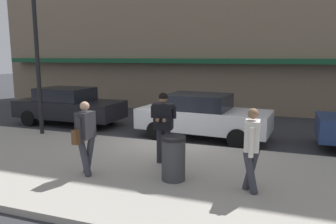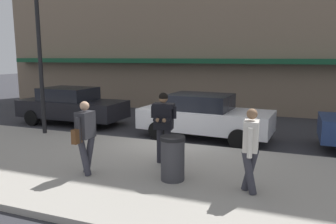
# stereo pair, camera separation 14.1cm
# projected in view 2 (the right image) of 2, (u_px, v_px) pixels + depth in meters

# --- Properties ---
(ground_plane) EXTENTS (80.00, 80.00, 0.00)m
(ground_plane) POSITION_uv_depth(u_px,v_px,m) (175.00, 145.00, 10.60)
(ground_plane) COLOR #333338
(sidewalk) EXTENTS (32.00, 5.30, 0.14)m
(sidewalk) POSITION_uv_depth(u_px,v_px,m) (174.00, 176.00, 7.61)
(sidewalk) COLOR #A8A399
(sidewalk) RESTS_ON ground
(curb_paint_line) EXTENTS (28.00, 0.12, 0.01)m
(curb_paint_line) POSITION_uv_depth(u_px,v_px,m) (205.00, 147.00, 10.29)
(curb_paint_line) COLOR silver
(curb_paint_line) RESTS_ON ground
(parked_sedan_near) EXTENTS (4.53, 1.99, 1.54)m
(parked_sedan_near) POSITION_uv_depth(u_px,v_px,m) (72.00, 106.00, 13.71)
(parked_sedan_near) COLOR black
(parked_sedan_near) RESTS_ON ground
(parked_sedan_mid) EXTENTS (4.63, 2.19, 1.54)m
(parked_sedan_mid) POSITION_uv_depth(u_px,v_px,m) (204.00, 116.00, 11.31)
(parked_sedan_mid) COLOR silver
(parked_sedan_mid) RESTS_ON ground
(man_texting_on_phone) EXTENTS (0.64, 0.62, 1.81)m
(man_texting_on_phone) POSITION_uv_depth(u_px,v_px,m) (164.00, 120.00, 8.18)
(man_texting_on_phone) COLOR #23232B
(man_texting_on_phone) RESTS_ON sidewalk
(pedestrian_in_light_coat) EXTENTS (0.34, 0.60, 1.70)m
(pedestrian_in_light_coat) POSITION_uv_depth(u_px,v_px,m) (251.00, 145.00, 6.39)
(pedestrian_in_light_coat) COLOR #33333D
(pedestrian_in_light_coat) RESTS_ON sidewalk
(pedestrian_with_bag) EXTENTS (0.33, 0.72, 1.70)m
(pedestrian_with_bag) POSITION_uv_depth(u_px,v_px,m) (85.00, 133.00, 7.39)
(pedestrian_with_bag) COLOR #33333D
(pedestrian_with_bag) RESTS_ON sidewalk
(street_lamp_post) EXTENTS (0.36, 0.36, 4.88)m
(street_lamp_post) POSITION_uv_depth(u_px,v_px,m) (39.00, 47.00, 11.12)
(street_lamp_post) COLOR black
(street_lamp_post) RESTS_ON sidewalk
(trash_bin) EXTENTS (0.55, 0.55, 0.98)m
(trash_bin) POSITION_uv_depth(u_px,v_px,m) (173.00, 158.00, 7.13)
(trash_bin) COLOR #38383D
(trash_bin) RESTS_ON sidewalk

